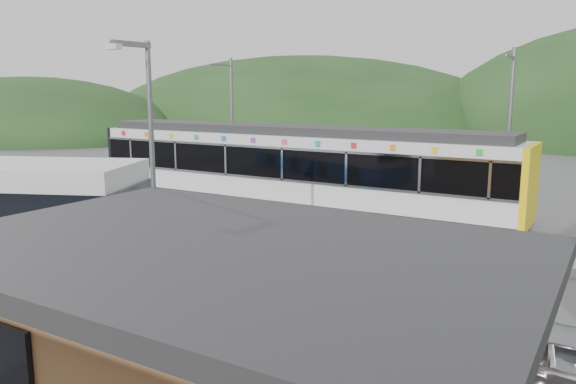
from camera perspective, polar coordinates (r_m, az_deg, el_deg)
The scene contains 9 objects.
ground at distance 19.90m, azimuth -4.17°, elevation -5.21°, with size 120.00×120.00×0.00m, color #4C4C4F.
hills at distance 22.14m, azimuth 17.36°, elevation -4.07°, with size 146.00×149.00×26.00m.
platform at distance 22.55m, azimuth 0.67°, elevation -2.95°, with size 26.00×3.20×0.30m, color #9E9E99.
yellow_line at distance 21.43m, azimuth -1.09°, elevation -3.22°, with size 26.00×0.10×0.01m, color yellow.
train at distance 25.40m, azimuth 0.24°, elevation 2.93°, with size 20.44×3.01×3.74m.
catenary_mast_west at distance 30.27m, azimuth -5.77°, elevation 7.06°, with size 0.18×1.80×7.00m.
catenary_mast_east at distance 24.60m, azimuth 21.50°, elevation 5.70°, with size 0.18×1.80×7.00m.
station_shelter at distance 9.17m, azimuth -6.13°, elevation -13.84°, with size 9.20×6.20×3.00m.
lamp_post at distance 13.68m, azimuth -14.01°, elevation 3.79°, with size 0.36×1.12×6.42m.
Camera 1 is at (11.10, -15.64, 5.28)m, focal length 35.00 mm.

